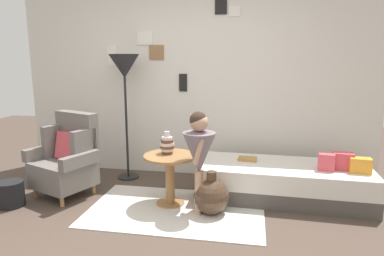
# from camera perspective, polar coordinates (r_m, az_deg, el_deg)

# --- Properties ---
(ground_plane) EXTENTS (12.00, 12.00, 0.00)m
(ground_plane) POSITION_cam_1_polar(r_m,az_deg,el_deg) (3.18, -6.02, -18.56)
(ground_plane) COLOR #4C3D33
(gallery_wall) EXTENTS (4.80, 0.12, 2.60)m
(gallery_wall) POSITION_cam_1_polar(r_m,az_deg,el_deg) (4.67, 0.35, 7.92)
(gallery_wall) COLOR silver
(gallery_wall) RESTS_ON ground
(rug) EXTENTS (1.85, 1.15, 0.01)m
(rug) POSITION_cam_1_polar(r_m,az_deg,el_deg) (3.76, -2.66, -13.47)
(rug) COLOR silver
(rug) RESTS_ON ground
(armchair) EXTENTS (0.88, 0.78, 0.97)m
(armchair) POSITION_cam_1_polar(r_m,az_deg,el_deg) (4.30, -20.02, -4.76)
(armchair) COLOR tan
(armchair) RESTS_ON ground
(daybed) EXTENTS (1.93, 0.87, 0.40)m
(daybed) POSITION_cam_1_polar(r_m,az_deg,el_deg) (4.13, 15.00, -8.61)
(daybed) COLOR #4C4742
(daybed) RESTS_ON ground
(pillow_head) EXTENTS (0.22, 0.14, 0.16)m
(pillow_head) POSITION_cam_1_polar(r_m,az_deg,el_deg) (4.05, 26.25, -5.62)
(pillow_head) COLOR orange
(pillow_head) RESTS_ON daybed
(pillow_mid) EXTENTS (0.22, 0.14, 0.19)m
(pillow_mid) POSITION_cam_1_polar(r_m,az_deg,el_deg) (4.09, 23.88, -5.09)
(pillow_mid) COLOR #D64C56
(pillow_mid) RESTS_ON daybed
(pillow_back) EXTENTS (0.18, 0.14, 0.19)m
(pillow_back) POSITION_cam_1_polar(r_m,az_deg,el_deg) (3.99, 21.48, -5.31)
(pillow_back) COLOR #D64C56
(pillow_back) RESTS_ON daybed
(side_table) EXTENTS (0.57, 0.57, 0.57)m
(side_table) POSITION_cam_1_polar(r_m,az_deg,el_deg) (3.77, -3.70, -6.87)
(side_table) COLOR #9E7042
(side_table) RESTS_ON ground
(vase_striped) EXTENTS (0.16, 0.16, 0.25)m
(vase_striped) POSITION_cam_1_polar(r_m,az_deg,el_deg) (3.76, -4.17, -2.78)
(vase_striped) COLOR brown
(vase_striped) RESTS_ON side_table
(floor_lamp) EXTENTS (0.39, 0.39, 1.65)m
(floor_lamp) POSITION_cam_1_polar(r_m,az_deg,el_deg) (4.53, -11.21, 9.22)
(floor_lamp) COLOR black
(floor_lamp) RESTS_ON ground
(person_child) EXTENTS (0.34, 0.34, 1.08)m
(person_child) POSITION_cam_1_polar(r_m,az_deg,el_deg) (3.48, 1.19, -3.64)
(person_child) COLOR tan
(person_child) RESTS_ON ground
(book_on_daybed) EXTENTS (0.23, 0.17, 0.03)m
(book_on_daybed) POSITION_cam_1_polar(r_m,az_deg,el_deg) (4.16, 9.24, -5.10)
(book_on_daybed) COLOR #B77E40
(book_on_daybed) RESTS_ON daybed
(demijohn_near) EXTENTS (0.37, 0.37, 0.46)m
(demijohn_near) POSITION_cam_1_polar(r_m,az_deg,el_deg) (3.62, 3.25, -11.29)
(demijohn_near) COLOR #473323
(demijohn_near) RESTS_ON ground
(magazine_basket) EXTENTS (0.28, 0.28, 0.28)m
(magazine_basket) POSITION_cam_1_polar(r_m,az_deg,el_deg) (4.29, -27.97, -9.67)
(magazine_basket) COLOR black
(magazine_basket) RESTS_ON ground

